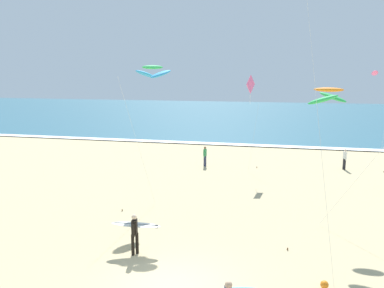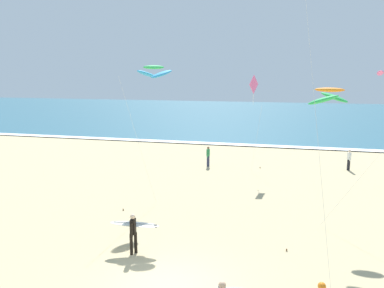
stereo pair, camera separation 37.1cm
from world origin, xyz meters
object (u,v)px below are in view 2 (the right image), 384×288
object	(u,v)px
bystander_white_top	(349,160)
bystander_green_top	(208,156)
surfer_trailing	(134,228)
kite_diamond_rose_high	(254,87)
kite_arc_amber_near	(329,96)
kite_arc_emerald_mid	(154,72)
beach_ball	(322,286)

from	to	relation	value
bystander_white_top	bystander_green_top	xyz separation A→B (m)	(-10.60, -1.34, 0.00)
surfer_trailing	bystander_white_top	bearing A→B (deg)	56.77
kite_diamond_rose_high	bystander_green_top	xyz separation A→B (m)	(-3.50, 1.01, -5.50)
kite_arc_amber_near	bystander_green_top	xyz separation A→B (m)	(-7.62, 10.40, -5.43)
kite_arc_emerald_mid	kite_diamond_rose_high	world-z (taller)	kite_arc_emerald_mid
kite_arc_emerald_mid	beach_ball	bearing A→B (deg)	-38.94
bystander_white_top	kite_arc_emerald_mid	bearing A→B (deg)	-137.58
kite_diamond_rose_high	beach_ball	bearing A→B (deg)	-76.19
kite_arc_amber_near	bystander_green_top	distance (m)	13.99
surfer_trailing	kite_diamond_rose_high	world-z (taller)	kite_diamond_rose_high
kite_arc_emerald_mid	beach_ball	xyz separation A→B (m)	(8.27, -6.68, -7.17)
kite_arc_amber_near	kite_arc_emerald_mid	xyz separation A→B (m)	(-8.70, 1.06, 1.07)
bystander_white_top	beach_ball	distance (m)	17.70
kite_arc_amber_near	surfer_trailing	bearing A→B (deg)	-149.39
kite_diamond_rose_high	bystander_white_top	xyz separation A→B (m)	(7.11, 2.35, -5.50)
surfer_trailing	bystander_white_top	distance (m)	19.47
surfer_trailing	beach_ball	size ratio (longest dim) A/B	7.48
surfer_trailing	kite_diamond_rose_high	size ratio (longest dim) A/B	0.29
kite_arc_amber_near	kite_arc_emerald_mid	size ratio (longest dim) A/B	0.86
kite_arc_amber_near	beach_ball	size ratio (longest dim) A/B	23.64
kite_diamond_rose_high	beach_ball	world-z (taller)	kite_diamond_rose_high
kite_diamond_rose_high	kite_arc_emerald_mid	bearing A→B (deg)	-118.81
kite_arc_emerald_mid	kite_diamond_rose_high	bearing A→B (deg)	61.19
beach_ball	kite_arc_amber_near	bearing A→B (deg)	85.58
kite_diamond_rose_high	bystander_white_top	world-z (taller)	kite_diamond_rose_high
bystander_green_top	beach_ball	distance (m)	17.57
surfer_trailing	bystander_green_top	size ratio (longest dim) A/B	1.32
kite_arc_amber_near	bystander_green_top	size ratio (longest dim) A/B	4.16
kite_diamond_rose_high	bystander_green_top	size ratio (longest dim) A/B	4.50
surfer_trailing	bystander_white_top	world-z (taller)	surfer_trailing
surfer_trailing	kite_arc_amber_near	size ratio (longest dim) A/B	0.32
kite_arc_amber_near	bystander_white_top	world-z (taller)	kite_arc_amber_near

